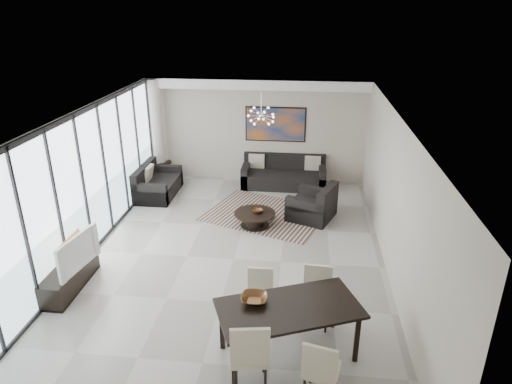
# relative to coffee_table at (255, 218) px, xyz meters

# --- Properties ---
(room_shell) EXTENTS (6.00, 9.00, 2.90)m
(room_shell) POSITION_rel_coffee_table_xyz_m (0.20, -1.51, 1.26)
(room_shell) COLOR #A8A39B
(room_shell) RESTS_ON ground
(window_wall) EXTENTS (0.37, 8.95, 2.90)m
(window_wall) POSITION_rel_coffee_table_xyz_m (-3.11, -1.51, 1.28)
(window_wall) COLOR silver
(window_wall) RESTS_ON floor
(soffit) EXTENTS (5.98, 0.40, 0.26)m
(soffit) POSITION_rel_coffee_table_xyz_m (-0.26, 2.79, 2.58)
(soffit) COLOR white
(soffit) RESTS_ON room_shell
(painting) EXTENTS (1.68, 0.04, 0.98)m
(painting) POSITION_rel_coffee_table_xyz_m (0.24, 2.96, 1.46)
(painting) COLOR #AF5618
(painting) RESTS_ON room_shell
(chandelier) EXTENTS (0.66, 0.66, 0.71)m
(chandelier) POSITION_rel_coffee_table_xyz_m (0.04, 0.99, 2.16)
(chandelier) COLOR silver
(chandelier) RESTS_ON room_shell
(rug) EXTENTS (3.27, 2.89, 0.01)m
(rug) POSITION_rel_coffee_table_xyz_m (0.21, 0.65, -0.18)
(rug) COLOR black
(rug) RESTS_ON floor
(coffee_table) EXTENTS (0.95, 0.95, 0.33)m
(coffee_table) POSITION_rel_coffee_table_xyz_m (0.00, 0.00, 0.00)
(coffee_table) COLOR black
(coffee_table) RESTS_ON floor
(bowl_coffee) EXTENTS (0.31, 0.31, 0.08)m
(bowl_coffee) POSITION_rel_coffee_table_xyz_m (0.06, 0.03, 0.18)
(bowl_coffee) COLOR brown
(bowl_coffee) RESTS_ON coffee_table
(sofa_main) EXTENTS (2.30, 0.94, 0.84)m
(sofa_main) POSITION_rel_coffee_table_xyz_m (0.52, 2.56, 0.09)
(sofa_main) COLOR black
(sofa_main) RESTS_ON floor
(loveseat) EXTENTS (0.91, 1.61, 0.81)m
(loveseat) POSITION_rel_coffee_table_xyz_m (-2.81, 1.54, 0.08)
(loveseat) COLOR black
(loveseat) RESTS_ON floor
(armchair) EXTENTS (1.26, 1.29, 0.85)m
(armchair) POSITION_rel_coffee_table_xyz_m (1.33, 0.57, 0.10)
(armchair) COLOR black
(armchair) RESTS_ON floor
(side_table) EXTENTS (0.40, 0.40, 0.55)m
(side_table) POSITION_rel_coffee_table_xyz_m (-2.91, 2.64, 0.18)
(side_table) COLOR black
(side_table) RESTS_ON floor
(tv_console) EXTENTS (0.42, 1.48, 0.46)m
(tv_console) POSITION_rel_coffee_table_xyz_m (-3.02, -2.81, 0.04)
(tv_console) COLOR black
(tv_console) RESTS_ON floor
(television) EXTENTS (0.32, 1.11, 0.63)m
(television) POSITION_rel_coffee_table_xyz_m (-2.86, -2.84, 0.59)
(television) COLOR gray
(television) RESTS_ON tv_console
(dining_table) EXTENTS (2.23, 1.68, 0.83)m
(dining_table) POSITION_rel_coffee_table_xyz_m (0.95, -4.06, 0.56)
(dining_table) COLOR black
(dining_table) RESTS_ON floor
(dining_chair_sw) EXTENTS (0.58, 0.58, 1.10)m
(dining_chair_sw) POSITION_rel_coffee_table_xyz_m (0.48, -4.78, 0.44)
(dining_chair_sw) COLOR beige
(dining_chair_sw) RESTS_ON floor
(dining_chair_se) EXTENTS (0.54, 0.54, 0.96)m
(dining_chair_se) POSITION_rel_coffee_table_xyz_m (1.39, -4.87, 0.37)
(dining_chair_se) COLOR beige
(dining_chair_se) RESTS_ON floor
(dining_chair_nw) EXTENTS (0.41, 0.41, 0.89)m
(dining_chair_nw) POSITION_rel_coffee_table_xyz_m (0.46, -3.27, 0.32)
(dining_chair_nw) COLOR beige
(dining_chair_nw) RESTS_ON floor
(dining_chair_ne) EXTENTS (0.48, 0.48, 0.97)m
(dining_chair_ne) POSITION_rel_coffee_table_xyz_m (1.36, -3.24, 0.37)
(dining_chair_ne) COLOR beige
(dining_chair_ne) RESTS_ON floor
(bowl_dining) EXTENTS (0.38, 0.38, 0.09)m
(bowl_dining) POSITION_rel_coffee_table_xyz_m (0.45, -3.98, 0.69)
(bowl_dining) COLOR brown
(bowl_dining) RESTS_ON dining_table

